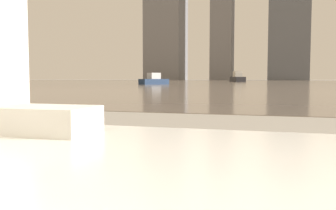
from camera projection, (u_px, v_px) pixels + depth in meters
towel_stack at (45, 120)px, 1.11m from camera, size 0.29×0.19×0.08m
harbor_water at (275, 82)px, 59.57m from camera, size 180.00×110.00×0.01m
harbor_boat_0 at (237, 78)px, 66.15m from camera, size 3.33×5.28×1.87m
harbor_boat_4 at (154, 80)px, 39.64m from camera, size 2.73×3.37×1.23m
skyline_tower_2 at (289, 21)px, 110.98m from camera, size 11.60×11.04×34.97m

